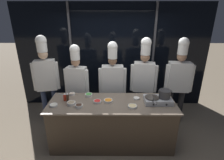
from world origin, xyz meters
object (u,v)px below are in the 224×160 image
prep_bowl_garlic (54,105)px  chef_pastry (144,76)px  frying_pan (152,96)px  stock_pot (165,94)px  portable_stove (158,100)px  prep_bowl_chicken (72,94)px  prep_bowl_scallions (89,95)px  chef_apprentice (179,77)px  squeeze_bottle_soy (68,97)px  prep_bowl_soy_glaze (79,106)px  chef_head (46,74)px  prep_bowl_bell_pepper (97,101)px  serving_spoon_slotted (65,95)px  prep_bowl_mushrooms (71,103)px  chef_line (112,80)px  chef_sous (77,81)px  squeeze_bottle_chili (65,97)px  prep_bowl_carrots (108,101)px  prep_bowl_rice (136,98)px  prep_bowl_ginger (132,106)px

prep_bowl_garlic → chef_pastry: (1.73, 0.88, 0.22)m
frying_pan → stock_pot: bearing=1.1°
portable_stove → prep_bowl_chicken: (-1.65, 0.31, -0.03)m
prep_bowl_scallions → chef_apprentice: bearing=13.6°
frying_pan → portable_stove: bearing=2.0°
frying_pan → squeeze_bottle_soy: 1.55m
prep_bowl_garlic → frying_pan: bearing=4.5°
prep_bowl_soy_glaze → chef_head: size_ratio=0.07×
prep_bowl_bell_pepper → serving_spoon_slotted: (-0.68, 0.27, -0.01)m
squeeze_bottle_soy → chef_pastry: (1.52, 0.72, 0.15)m
prep_bowl_mushrooms → chef_pastry: bearing=29.9°
prep_bowl_mushrooms → chef_head: size_ratio=0.08×
chef_line → prep_bowl_soy_glaze: bearing=54.9°
prep_bowl_chicken → serving_spoon_slotted: size_ratio=0.51×
frying_pan → chef_sous: chef_sous is taller
squeeze_bottle_chili → serving_spoon_slotted: (-0.06, 0.20, -0.07)m
squeeze_bottle_soy → prep_bowl_scallions: 0.44m
serving_spoon_slotted → chef_head: 0.74m
chef_sous → prep_bowl_chicken: bearing=91.2°
prep_bowl_carrots → prep_bowl_bell_pepper: (-0.20, -0.02, -0.00)m
chef_pastry → chef_apprentice: size_ratio=1.00×
squeeze_bottle_soy → portable_stove: bearing=-0.5°
chef_line → chef_apprentice: chef_apprentice is taller
prep_bowl_bell_pepper → chef_apprentice: size_ratio=0.07×
prep_bowl_garlic → chef_pastry: size_ratio=0.07×
squeeze_bottle_soy → chef_line: 1.07m
prep_bowl_rice → chef_pastry: bearing=69.5°
prep_bowl_ginger → serving_spoon_slotted: 1.38m
prep_bowl_soy_glaze → stock_pot: bearing=6.6°
stock_pot → prep_bowl_ginger: bearing=-163.8°
prep_bowl_rice → prep_bowl_garlic: 1.53m
chef_pastry → chef_sous: bearing=13.1°
prep_bowl_mushrooms → serving_spoon_slotted: bearing=121.1°
prep_bowl_scallions → chef_line: bearing=42.9°
prep_bowl_bell_pepper → chef_sous: bearing=127.5°
prep_bowl_garlic → prep_bowl_carrots: bearing=9.5°
prep_bowl_soy_glaze → prep_bowl_rice: (1.05, 0.31, -0.01)m
prep_bowl_soy_glaze → prep_bowl_ginger: size_ratio=0.82×
squeeze_bottle_chili → prep_bowl_scallions: size_ratio=1.11×
squeeze_bottle_soy → chef_head: bearing=131.7°
prep_bowl_ginger → prep_bowl_chicken: (-1.17, 0.48, 0.00)m
portable_stove → squeeze_bottle_chili: squeeze_bottle_chili is taller
prep_bowl_chicken → prep_bowl_mushrooms: prep_bowl_mushrooms is taller
frying_pan → prep_bowl_bell_pepper: size_ratio=3.10×
prep_bowl_garlic → chef_head: 1.00m
squeeze_bottle_soy → prep_bowl_carrots: 0.76m
chef_head → chef_sous: 0.71m
stock_pot → serving_spoon_slotted: bearing=172.0°
squeeze_bottle_soy → chef_head: size_ratio=0.10×
stock_pot → prep_bowl_soy_glaze: size_ratio=1.77×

